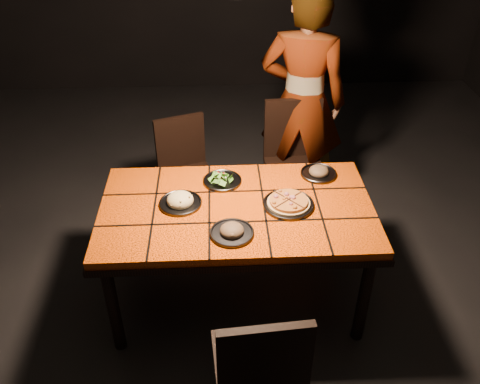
{
  "coord_description": "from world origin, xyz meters",
  "views": [
    {
      "loc": [
        -0.1,
        -2.38,
        2.53
      ],
      "look_at": [
        0.02,
        0.04,
        0.82
      ],
      "focal_mm": 38.0,
      "sensor_mm": 36.0,
      "label": 1
    }
  ],
  "objects_px": {
    "chair_far_right": "(294,155)",
    "plate_pizza": "(289,203)",
    "dining_table": "(237,217)",
    "diner": "(302,102)",
    "plate_pasta": "(180,201)",
    "chair_far_left": "(185,165)",
    "chair_near": "(260,367)"
  },
  "relations": [
    {
      "from": "dining_table",
      "to": "diner",
      "type": "distance_m",
      "value": 1.24
    },
    {
      "from": "dining_table",
      "to": "diner",
      "type": "bearing_deg",
      "value": 63.58
    },
    {
      "from": "chair_far_right",
      "to": "plate_pizza",
      "type": "height_order",
      "value": "chair_far_right"
    },
    {
      "from": "dining_table",
      "to": "plate_pasta",
      "type": "height_order",
      "value": "plate_pasta"
    },
    {
      "from": "chair_near",
      "to": "plate_pasta",
      "type": "relative_size",
      "value": 3.61
    },
    {
      "from": "chair_far_left",
      "to": "plate_pizza",
      "type": "bearing_deg",
      "value": -73.82
    },
    {
      "from": "plate_pizza",
      "to": "plate_pasta",
      "type": "relative_size",
      "value": 1.41
    },
    {
      "from": "chair_far_left",
      "to": "chair_far_right",
      "type": "height_order",
      "value": "chair_far_right"
    },
    {
      "from": "dining_table",
      "to": "diner",
      "type": "xyz_separation_m",
      "value": [
        0.54,
        1.1,
        0.22
      ]
    },
    {
      "from": "chair_near",
      "to": "plate_pizza",
      "type": "relative_size",
      "value": 2.56
    },
    {
      "from": "chair_far_right",
      "to": "dining_table",
      "type": "bearing_deg",
      "value": -119.83
    },
    {
      "from": "chair_far_right",
      "to": "diner",
      "type": "xyz_separation_m",
      "value": [
        0.07,
        0.19,
        0.34
      ]
    },
    {
      "from": "chair_near",
      "to": "diner",
      "type": "distance_m",
      "value": 2.12
    },
    {
      "from": "dining_table",
      "to": "chair_near",
      "type": "relative_size",
      "value": 1.78
    },
    {
      "from": "dining_table",
      "to": "chair_far_right",
      "type": "height_order",
      "value": "chair_far_right"
    },
    {
      "from": "dining_table",
      "to": "plate_pizza",
      "type": "height_order",
      "value": "plate_pizza"
    },
    {
      "from": "diner",
      "to": "plate_pasta",
      "type": "height_order",
      "value": "diner"
    },
    {
      "from": "chair_far_right",
      "to": "plate_pizza",
      "type": "xyz_separation_m",
      "value": [
        -0.17,
        -0.92,
        0.22
      ]
    },
    {
      "from": "dining_table",
      "to": "chair_far_right",
      "type": "distance_m",
      "value": 1.03
    },
    {
      "from": "plate_pasta",
      "to": "chair_near",
      "type": "bearing_deg",
      "value": -67.87
    },
    {
      "from": "chair_far_right",
      "to": "chair_far_left",
      "type": "bearing_deg",
      "value": 177.9
    },
    {
      "from": "dining_table",
      "to": "chair_far_right",
      "type": "xyz_separation_m",
      "value": [
        0.47,
        0.91,
        -0.13
      ]
    },
    {
      "from": "chair_far_left",
      "to": "dining_table",
      "type": "bearing_deg",
      "value": -88.18
    },
    {
      "from": "plate_pasta",
      "to": "plate_pizza",
      "type": "bearing_deg",
      "value": -4.03
    },
    {
      "from": "dining_table",
      "to": "plate_pizza",
      "type": "distance_m",
      "value": 0.32
    },
    {
      "from": "chair_near",
      "to": "diner",
      "type": "bearing_deg",
      "value": -107.86
    },
    {
      "from": "chair_far_right",
      "to": "plate_pasta",
      "type": "distance_m",
      "value": 1.21
    },
    {
      "from": "dining_table",
      "to": "chair_near",
      "type": "distance_m",
      "value": 0.95
    },
    {
      "from": "diner",
      "to": "plate_pasta",
      "type": "distance_m",
      "value": 1.38
    },
    {
      "from": "plate_pasta",
      "to": "dining_table",
      "type": "bearing_deg",
      "value": -6.0
    },
    {
      "from": "chair_far_left",
      "to": "plate_pizza",
      "type": "distance_m",
      "value": 1.16
    },
    {
      "from": "chair_near",
      "to": "chair_far_left",
      "type": "distance_m",
      "value": 1.89
    }
  ]
}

